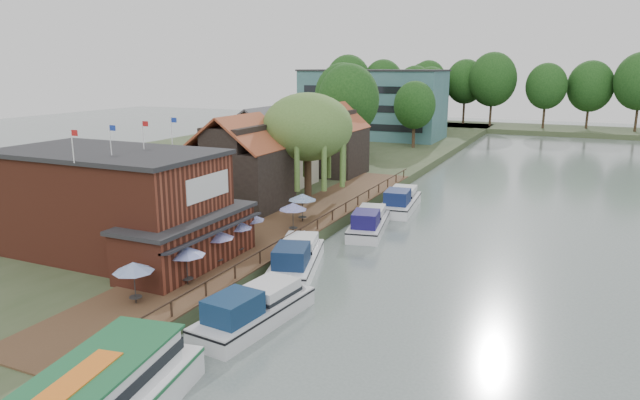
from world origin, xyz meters
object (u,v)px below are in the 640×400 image
at_px(umbrella_2, 217,248).
at_px(umbrella_5, 293,218).
at_px(cottage_b, 266,147).
at_px(cruiser_0, 255,305).
at_px(cottage_a, 240,162).
at_px(umbrella_1, 187,266).
at_px(hotel_block, 373,104).
at_px(cruiser_2, 369,220).
at_px(pub, 133,205).
at_px(cruiser_1, 296,254).
at_px(cruiser_3, 401,198).
at_px(cottage_c, 332,139).
at_px(swan, 98,393).
at_px(umbrella_6, 302,208).
at_px(willow, 308,148).
at_px(umbrella_3, 238,237).
at_px(umbrella_4, 249,229).
at_px(umbrella_0, 135,283).

height_order(umbrella_2, umbrella_5, same).
xyz_separation_m(cottage_b, cruiser_0, (15.87, -28.97, -4.11)).
height_order(cottage_a, umbrella_1, cottage_a).
relative_size(hotel_block, cruiser_2, 2.75).
xyz_separation_m(pub, umbrella_5, (7.33, 9.42, -2.36)).
relative_size(cottage_a, umbrella_5, 3.62).
xyz_separation_m(cruiser_1, cruiser_2, (1.34, 10.97, -0.06)).
distance_m(umbrella_1, cruiser_3, 27.49).
bearing_deg(umbrella_1, cottage_c, 100.20).
bearing_deg(swan, cottage_c, 101.45).
bearing_deg(cruiser_3, umbrella_1, -106.89).
xyz_separation_m(umbrella_1, umbrella_6, (-0.11, 15.63, 0.00)).
bearing_deg(umbrella_5, cruiser_3, 73.47).
bearing_deg(cottage_a, umbrella_1, -66.94).
distance_m(umbrella_2, cruiser_0, 7.31).
distance_m(willow, swan, 33.98).
relative_size(pub, cruiser_1, 2.07).
xyz_separation_m(pub, cottage_a, (-1.00, 15.00, 0.60)).
bearing_deg(umbrella_3, cruiser_3, 75.57).
bearing_deg(umbrella_2, hotel_block, 101.50).
bearing_deg(umbrella_4, swan, -78.66).
bearing_deg(swan, cruiser_2, 86.08).
xyz_separation_m(hotel_block, umbrella_1, (14.66, -73.99, -4.86)).
height_order(cottage_a, cruiser_3, cottage_a).
xyz_separation_m(umbrella_1, cruiser_2, (4.79, 18.45, -1.18)).
bearing_deg(umbrella_0, umbrella_3, 86.94).
bearing_deg(umbrella_1, cottage_b, 110.85).
bearing_deg(willow, hotel_block, 102.71).
bearing_deg(cruiser_3, umbrella_4, -113.62).
distance_m(pub, umbrella_5, 12.16).
distance_m(hotel_block, cottage_a, 56.47).
xyz_separation_m(cruiser_0, cruiser_2, (-0.42, 19.44, -0.03)).
bearing_deg(cruiser_0, cottage_b, 125.22).
height_order(cottage_b, cruiser_1, cottage_b).
bearing_deg(cottage_a, cruiser_2, 2.15).
bearing_deg(cottage_a, umbrella_6, -17.36).
height_order(umbrella_3, umbrella_5, same).
bearing_deg(willow, cruiser_0, -70.76).
height_order(pub, willow, willow).
bearing_deg(cruiser_3, umbrella_6, -120.61).
relative_size(cottage_c, umbrella_3, 3.58).
height_order(umbrella_1, swan, umbrella_1).
relative_size(umbrella_6, swan, 5.45).
relative_size(cottage_a, umbrella_2, 3.62).
bearing_deg(umbrella_4, umbrella_0, -90.31).
distance_m(pub, umbrella_6, 14.43).
bearing_deg(umbrella_2, cruiser_2, 70.90).
height_order(pub, umbrella_2, pub).
bearing_deg(umbrella_3, cruiser_1, 19.07).
distance_m(cottage_b, umbrella_3, 24.31).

